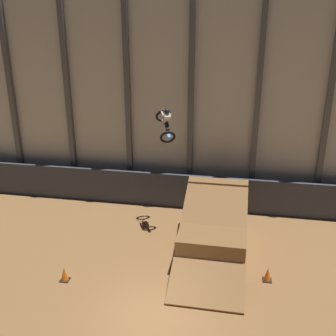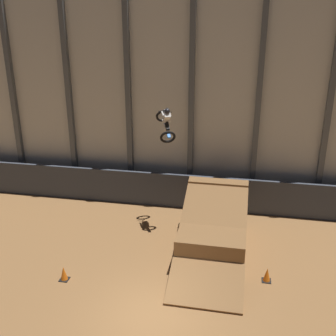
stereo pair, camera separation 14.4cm
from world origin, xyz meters
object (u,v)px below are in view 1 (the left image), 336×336
object	(u,v)px
dirt_ramp	(214,230)
traffic_cone_near_ramp	(64,274)
rider_bike_solo	(166,123)
traffic_cone_arena_edge	(268,274)

from	to	relation	value
dirt_ramp	traffic_cone_near_ramp	bearing A→B (deg)	-147.42
rider_bike_solo	traffic_cone_arena_edge	bearing A→B (deg)	-61.03
traffic_cone_arena_edge	dirt_ramp	bearing A→B (deg)	137.42
dirt_ramp	traffic_cone_arena_edge	bearing A→B (deg)	-42.58
dirt_ramp	traffic_cone_arena_edge	size ratio (longest dim) A/B	11.05
dirt_ramp	traffic_cone_arena_edge	xyz separation A→B (m)	(2.28, -2.10, -0.60)
rider_bike_solo	traffic_cone_near_ramp	xyz separation A→B (m)	(-3.01, -5.46, -4.89)
dirt_ramp	traffic_cone_near_ramp	distance (m)	6.62
dirt_ramp	rider_bike_solo	distance (m)	5.34
rider_bike_solo	dirt_ramp	bearing A→B (deg)	-58.23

